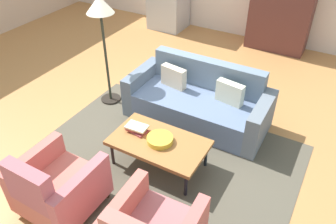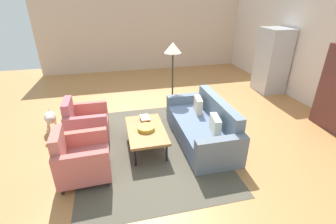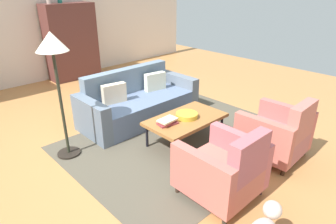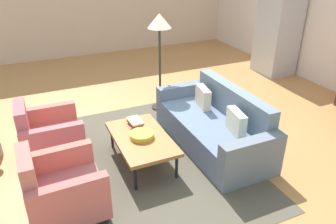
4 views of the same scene
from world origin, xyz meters
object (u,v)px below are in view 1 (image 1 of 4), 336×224
Objects in this scene: coffee_table at (159,143)px; book_stack at (137,128)px; fruit_bowl at (160,139)px; floor_lamp at (101,15)px; armchair_left at (56,189)px; couch at (199,101)px; cabinet at (282,6)px.

book_stack is at bearing 174.31° from coffee_table.
fruit_bowl is 2.01m from floor_lamp.
coffee_table is 1.36× the size of armchair_left.
coffee_table is at bearing -31.30° from floor_lamp.
couch is 1.20m from fruit_bowl.
cabinet reaches higher than couch.
floor_lamp is (-1.47, -0.29, 1.16)m from couch.
cabinet is 3.82m from floor_lamp.
fruit_bowl is at bearing -94.65° from cabinet.
cabinet is at bearing 60.98° from floor_lamp.
armchair_left is at bearing -117.24° from coffee_table.
coffee_table is 1.31m from armchair_left.
coffee_table is at bearing 63.17° from armchair_left.
floor_lamp is at bearing -119.02° from cabinet.
cabinet is at bearing 85.35° from fruit_bowl.
floor_lamp is (-1.47, 0.90, 1.08)m from coffee_table.
cabinet reaches higher than floor_lamp.
coffee_table is 2.03m from floor_lamp.
armchair_left reaches higher than couch.
couch is at bearing -96.81° from cabinet.
coffee_table is 0.67× the size of cabinet.
armchair_left reaches higher than coffee_table.
coffee_table is 3.95× the size of book_stack.
fruit_bowl is (0.02, 0.00, 0.07)m from coffee_table.
armchair_left is 2.69× the size of fruit_bowl.
book_stack is at bearing -37.39° from floor_lamp.
couch is at bearing 90.02° from coffee_table.
book_stack is 0.17× the size of cabinet.
armchair_left is at bearing -100.14° from cabinet.
floor_lamp is at bearing 142.61° from book_stack.
cabinet is (0.36, 3.01, 0.61)m from couch.
floor_lamp is at bearing 10.91° from couch.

